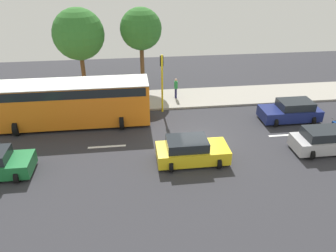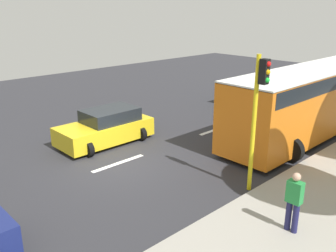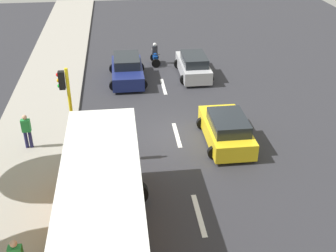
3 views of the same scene
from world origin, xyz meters
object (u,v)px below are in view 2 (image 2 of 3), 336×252
Objects in this scene: city_bus at (311,97)px; traffic_light_corner at (258,106)px; car_yellow_cab at (106,128)px; pedestrian_near_signal at (294,200)px; car_green at (249,90)px.

city_bus is 6.88m from traffic_light_corner.
city_bus reaches higher than car_yellow_cab.
pedestrian_near_signal is (9.25, -0.45, 0.35)m from car_yellow_cab.
city_bus is 8.83m from pedestrian_near_signal.
traffic_light_corner is at bearing 147.55° from pedestrian_near_signal.
city_bus reaches higher than pedestrian_near_signal.
city_bus is at bearing 102.12° from traffic_light_corner.
car_yellow_cab is at bearing -126.74° from city_bus.
city_bus is at bearing 53.26° from car_yellow_cab.
pedestrian_near_signal is (3.60, -8.02, -0.79)m from city_bus.
pedestrian_near_signal is at bearing -2.80° from car_yellow_cab.
pedestrian_near_signal is at bearing -32.45° from traffic_light_corner.
city_bus reaches higher than car_green.
car_green is 0.85× the size of traffic_light_corner.
car_green and car_yellow_cab have the same top height.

